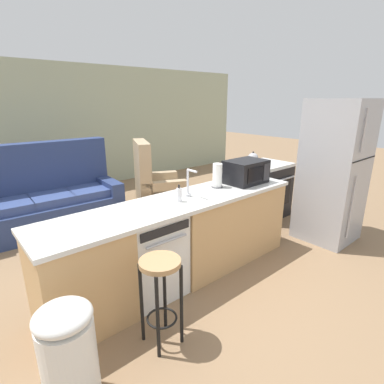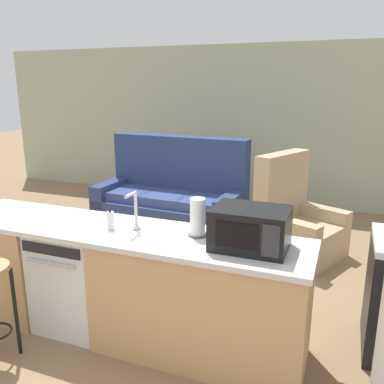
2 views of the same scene
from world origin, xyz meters
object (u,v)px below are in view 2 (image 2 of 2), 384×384
microwave (250,228)px  couch (173,201)px  paper_towel_roll (198,218)px  dishwasher (78,277)px  soap_bottle (110,220)px  armchair (294,227)px

microwave → couch: (-1.66, 2.46, -0.65)m
microwave → paper_towel_roll: (-0.41, 0.09, -0.00)m
microwave → dishwasher: bearing=179.9°
microwave → soap_bottle: microwave is taller
paper_towel_roll → couch: bearing=117.8°
paper_towel_roll → couch: (-1.25, 2.37, -0.64)m
soap_bottle → dishwasher: bearing=175.2°
dishwasher → couch: (-0.23, 2.46, -0.03)m
dishwasher → couch: couch is taller
microwave → couch: 3.04m
paper_towel_roll → couch: 2.76m
armchair → paper_towel_roll: bearing=-102.7°
soap_bottle → couch: bearing=103.4°
armchair → dishwasher: bearing=-125.0°
couch → soap_bottle: bearing=-76.6°
dishwasher → microwave: 1.56m
couch → paper_towel_roll: bearing=-62.2°
dishwasher → paper_towel_roll: (1.02, 0.09, 0.62)m
dishwasher → microwave: microwave is taller
dishwasher → paper_towel_roll: size_ratio=2.98×
paper_towel_roll → couch: couch is taller
microwave → couch: bearing=124.0°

